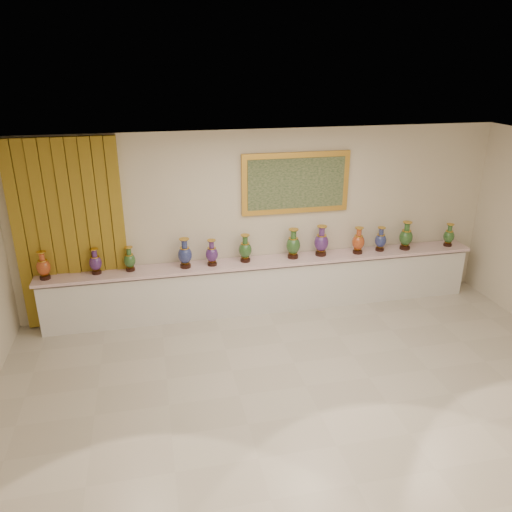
{
  "coord_description": "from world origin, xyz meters",
  "views": [
    {
      "loc": [
        -1.82,
        -5.19,
        3.99
      ],
      "look_at": [
        -0.3,
        1.7,
        1.21
      ],
      "focal_mm": 35.0,
      "sensor_mm": 36.0,
      "label": 1
    }
  ],
  "objects_px": {
    "vase_0": "(43,267)",
    "vase_1": "(95,263)",
    "vase_2": "(130,260)",
    "counter": "(266,285)"
  },
  "relations": [
    {
      "from": "vase_0",
      "to": "vase_1",
      "type": "height_order",
      "value": "vase_0"
    },
    {
      "from": "counter",
      "to": "vase_1",
      "type": "bearing_deg",
      "value": 179.73
    },
    {
      "from": "vase_0",
      "to": "vase_1",
      "type": "bearing_deg",
      "value": 3.21
    },
    {
      "from": "counter",
      "to": "vase_1",
      "type": "relative_size",
      "value": 17.77
    },
    {
      "from": "vase_2",
      "to": "vase_0",
      "type": "bearing_deg",
      "value": -177.74
    },
    {
      "from": "vase_1",
      "to": "vase_2",
      "type": "relative_size",
      "value": 1.04
    },
    {
      "from": "vase_2",
      "to": "counter",
      "type": "bearing_deg",
      "value": -0.53
    },
    {
      "from": "vase_1",
      "to": "vase_2",
      "type": "xyz_separation_m",
      "value": [
        0.51,
        0.01,
        -0.01
      ]
    },
    {
      "from": "counter",
      "to": "vase_2",
      "type": "distance_m",
      "value": 2.28
    },
    {
      "from": "vase_0",
      "to": "vase_2",
      "type": "bearing_deg",
      "value": 2.26
    }
  ]
}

